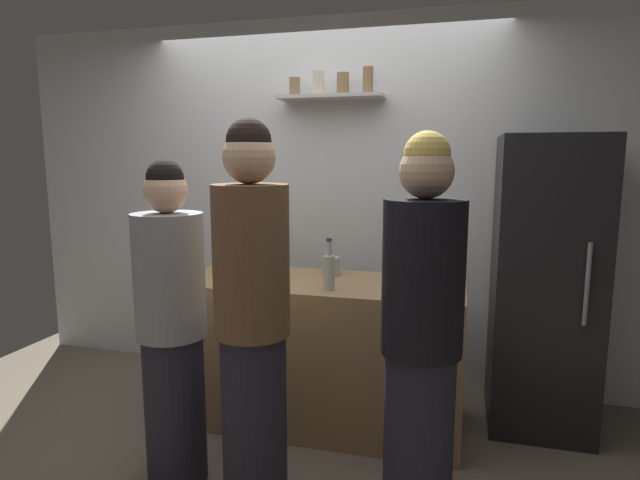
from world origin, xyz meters
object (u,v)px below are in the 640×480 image
object	(u,v)px
person_blonde	(421,342)
person_grey_hoodie	(172,329)
wine_bottle_pale_glass	(329,271)
utensil_holder	(331,266)
refrigerator	(544,284)
wine_bottle_dark_glass	(264,260)
baking_pan	(426,286)
person_brown_jacket	(252,322)
water_bottle_plastic	(406,258)

from	to	relation	value
person_blonde	person_grey_hoodie	xyz separation A→B (m)	(-1.21, 0.05, -0.07)
wine_bottle_pale_glass	utensil_holder	bearing A→B (deg)	102.42
refrigerator	person_blonde	xyz separation A→B (m)	(-0.64, -1.18, -0.01)
wine_bottle_dark_glass	wine_bottle_pale_glass	bearing A→B (deg)	-20.27
baking_pan	person_brown_jacket	world-z (taller)	person_brown_jacket
refrigerator	baking_pan	xyz separation A→B (m)	(-0.68, -0.40, 0.04)
wine_bottle_pale_glass	baking_pan	bearing A→B (deg)	14.83
wine_bottle_pale_glass	refrigerator	bearing A→B (deg)	24.33
baking_pan	utensil_holder	xyz separation A→B (m)	(-0.61, 0.23, 0.04)
wine_bottle_dark_glass	water_bottle_plastic	xyz separation A→B (m)	(0.83, 0.30, -0.00)
person_blonde	person_grey_hoodie	size ratio (longest dim) A/B	1.07
person_grey_hoodie	water_bottle_plastic	bearing A→B (deg)	-74.38
baking_pan	person_brown_jacket	distance (m)	1.08
wine_bottle_dark_glass	baking_pan	bearing A→B (deg)	-1.63
wine_bottle_pale_glass	person_brown_jacket	size ratio (longest dim) A/B	0.16
refrigerator	wine_bottle_dark_glass	bearing A→B (deg)	-167.17
person_blonde	wine_bottle_pale_glass	bearing A→B (deg)	18.77
refrigerator	wine_bottle_pale_glass	bearing A→B (deg)	-155.67
person_blonde	person_brown_jacket	size ratio (longest dim) A/B	0.97
baking_pan	wine_bottle_dark_glass	world-z (taller)	wine_bottle_dark_glass
water_bottle_plastic	person_brown_jacket	world-z (taller)	person_brown_jacket
water_bottle_plastic	person_grey_hoodie	bearing A→B (deg)	-134.22
utensil_holder	wine_bottle_dark_glass	size ratio (longest dim) A/B	0.73
utensil_holder	person_blonde	distance (m)	1.20
water_bottle_plastic	person_brown_jacket	xyz separation A→B (m)	(-0.56, -1.15, -0.11)
wine_bottle_pale_glass	wine_bottle_dark_glass	world-z (taller)	wine_bottle_dark_glass
person_brown_jacket	person_grey_hoodie	bearing A→B (deg)	74.83
wine_bottle_pale_glass	person_grey_hoodie	world-z (taller)	person_grey_hoodie
baking_pan	water_bottle_plastic	world-z (taller)	water_bottle_plastic
utensil_holder	wine_bottle_pale_glass	xyz separation A→B (m)	(0.08, -0.37, 0.05)
baking_pan	wine_bottle_dark_glass	size ratio (longest dim) A/B	1.12
refrigerator	wine_bottle_pale_glass	size ratio (longest dim) A/B	5.97
person_grey_hoodie	person_blonde	bearing A→B (deg)	-122.73
wine_bottle_dark_glass	water_bottle_plastic	distance (m)	0.88
utensil_holder	wine_bottle_dark_glass	distance (m)	0.43
wine_bottle_dark_glass	refrigerator	bearing A→B (deg)	12.83
refrigerator	person_brown_jacket	bearing A→B (deg)	-138.64
water_bottle_plastic	person_brown_jacket	distance (m)	1.28
person_brown_jacket	person_grey_hoodie	size ratio (longest dim) A/B	1.11
refrigerator	person_grey_hoodie	xyz separation A→B (m)	(-1.85, -1.13, -0.08)
person_grey_hoodie	baking_pan	bearing A→B (deg)	-88.55
refrigerator	person_blonde	world-z (taller)	refrigerator
water_bottle_plastic	person_blonde	xyz separation A→B (m)	(0.18, -1.11, -0.14)
wine_bottle_dark_glass	person_blonde	bearing A→B (deg)	-38.46
water_bottle_plastic	person_blonde	size ratio (longest dim) A/B	0.15
wine_bottle_pale_glass	wine_bottle_dark_glass	distance (m)	0.48
baking_pan	wine_bottle_pale_glass	bearing A→B (deg)	-165.17
water_bottle_plastic	refrigerator	bearing A→B (deg)	4.96
wine_bottle_pale_glass	water_bottle_plastic	distance (m)	0.60
water_bottle_plastic	person_brown_jacket	size ratio (longest dim) A/B	0.15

